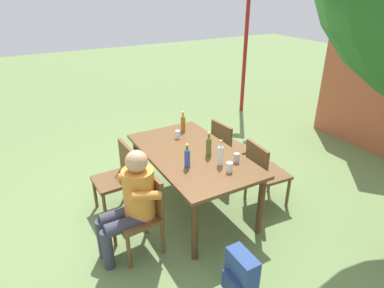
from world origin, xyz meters
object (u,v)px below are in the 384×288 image
(chair_near_left, at_px, (119,175))
(chair_far_right, at_px, (263,171))
(bottle_clear, at_px, (220,154))
(cup_glass, at_px, (178,134))
(cup_steel, at_px, (237,158))
(bottle_amber, at_px, (183,123))
(backpack_by_near_side, at_px, (162,144))
(cup_white, at_px, (229,167))
(chair_near_right, at_px, (143,210))
(backpack_by_far_side, at_px, (240,275))
(dining_table, at_px, (192,159))
(lamp_post, at_px, (248,11))
(chair_far_left, at_px, (227,147))
(bottle_blue, at_px, (187,157))
(bottle_olive, at_px, (209,146))
(person_in_white_shirt, at_px, (132,200))

(chair_near_left, xyz_separation_m, chair_far_right, (0.80, 1.60, 0.00))
(bottle_clear, xyz_separation_m, cup_glass, (-0.86, -0.09, -0.08))
(chair_near_left, xyz_separation_m, cup_steel, (0.84, 1.13, 0.33))
(bottle_amber, distance_m, backpack_by_near_side, 1.10)
(cup_white, bearing_deg, chair_near_right, -101.05)
(backpack_by_near_side, height_order, backpack_by_far_side, backpack_by_far_side)
(cup_steel, distance_m, backpack_by_far_side, 1.28)
(cup_white, bearing_deg, bottle_amber, 176.11)
(dining_table, bearing_deg, lamp_post, 133.48)
(chair_far_left, height_order, bottle_blue, bottle_blue)
(dining_table, relative_size, backpack_by_far_side, 3.92)
(lamp_post, bearing_deg, bottle_olive, -43.44)
(bottle_olive, height_order, bottle_amber, bottle_olive)
(bottle_olive, xyz_separation_m, backpack_by_near_side, (-1.64, 0.13, -0.70))
(chair_near_right, height_order, bottle_olive, bottle_olive)
(bottle_blue, bearing_deg, cup_white, 47.23)
(bottle_blue, xyz_separation_m, lamp_post, (-2.85, 2.93, 1.20))
(cup_steel, height_order, backpack_by_far_side, cup_steel)
(chair_near_left, relative_size, cup_glass, 8.25)
(bottle_blue, distance_m, cup_glass, 0.77)
(chair_near_right, bearing_deg, bottle_clear, 89.83)
(dining_table, distance_m, chair_near_left, 0.92)
(chair_near_left, height_order, backpack_by_far_side, chair_near_left)
(cup_glass, height_order, backpack_by_near_side, cup_glass)
(chair_far_left, xyz_separation_m, cup_white, (0.97, -0.66, 0.33))
(bottle_olive, height_order, backpack_by_far_side, bottle_olive)
(bottle_olive, xyz_separation_m, bottle_amber, (-0.79, 0.08, -0.01))
(cup_steel, bearing_deg, chair_near_left, -126.57)
(bottle_blue, height_order, backpack_by_far_side, bottle_blue)
(person_in_white_shirt, bearing_deg, chair_far_right, 90.20)
(chair_near_left, height_order, chair_far_left, same)
(chair_far_right, distance_m, bottle_clear, 0.78)
(cup_white, xyz_separation_m, backpack_by_near_side, (-2.07, 0.14, -0.63))
(chair_far_left, xyz_separation_m, bottle_blue, (0.65, -1.00, 0.40))
(bottle_clear, bearing_deg, chair_near_left, -130.34)
(cup_white, relative_size, lamp_post, 0.04)
(chair_near_left, xyz_separation_m, bottle_blue, (0.66, 0.59, 0.40))
(dining_table, height_order, lamp_post, lamp_post)
(backpack_by_near_side, height_order, lamp_post, lamp_post)
(chair_far_left, relative_size, bottle_amber, 3.13)
(cup_steel, bearing_deg, cup_white, -54.72)
(bottle_amber, relative_size, bottle_clear, 0.93)
(bottle_blue, distance_m, lamp_post, 4.26)
(dining_table, xyz_separation_m, chair_near_left, (-0.40, -0.80, -0.19))
(chair_far_left, height_order, lamp_post, lamp_post)
(chair_near_right, xyz_separation_m, bottle_olive, (-0.25, 0.94, 0.41))
(bottle_amber, xyz_separation_m, cup_white, (1.22, -0.08, -0.06))
(chair_near_left, xyz_separation_m, chair_far_left, (0.01, 1.60, 0.00))
(chair_far_right, height_order, bottle_clear, bottle_clear)
(chair_near_right, distance_m, chair_far_right, 1.60)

